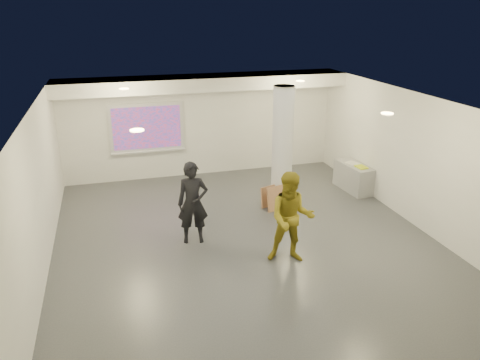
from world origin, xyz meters
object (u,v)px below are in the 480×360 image
object	(u,v)px
column	(282,146)
man	(291,218)
credenza	(354,177)
projection_screen	(147,128)
woman	(193,203)

from	to	relation	value
column	man	world-z (taller)	column
credenza	projection_screen	bearing A→B (deg)	150.31
column	projection_screen	xyz separation A→B (m)	(-3.10, 2.65, 0.03)
woman	man	size ratio (longest dim) A/B	0.96
column	projection_screen	bearing A→B (deg)	139.44
projection_screen	man	size ratio (longest dim) A/B	1.13
column	projection_screen	size ratio (longest dim) A/B	1.43
credenza	man	xyz separation A→B (m)	(-3.10, -3.10, 0.56)
credenza	woman	bearing A→B (deg)	-164.94
column	woman	size ratio (longest dim) A/B	1.68
column	credenza	bearing A→B (deg)	5.84
projection_screen	credenza	world-z (taller)	projection_screen
column	credenza	distance (m)	2.50
man	credenza	bearing A→B (deg)	63.27
column	woman	xyz separation A→B (m)	(-2.57, -1.54, -0.61)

